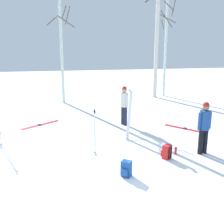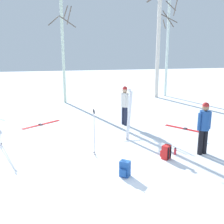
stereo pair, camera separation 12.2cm
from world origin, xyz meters
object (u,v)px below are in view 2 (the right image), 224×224
Objects in this scene: ski_pair_lying_0 at (184,129)px; birch_tree_2 at (62,34)px; birch_tree_4 at (167,47)px; water_bottle_1 at (200,137)px; backpack_1 at (166,152)px; ski_pair_planted_1 at (129,115)px; person_1 at (204,125)px; water_bottle_0 at (175,151)px; backpack_0 at (125,169)px; ski_poles_0 at (94,132)px; person_0 at (125,103)px; birch_tree_3 at (158,34)px; ski_pair_lying_1 at (41,124)px.

birch_tree_2 is at bearing 127.07° from ski_pair_lying_0.
water_bottle_1 is at bearing -103.64° from birch_tree_4.
backpack_1 is (-1.92, -2.71, 0.20)m from ski_pair_lying_0.
birch_tree_4 is at bearing 59.83° from ski_pair_planted_1.
person_1 is at bearing -42.08° from ski_pair_planted_1.
ski_pair_planted_1 is at bearing -163.53° from ski_pair_lying_0.
birch_tree_4 is (4.64, 7.99, 2.35)m from ski_pair_planted_1.
ski_pair_planted_1 is 2.18m from water_bottle_0.
ski_pair_lying_0 is 4.97m from backpack_0.
ski_poles_0 is 3.42× the size of backpack_1.
ski_pair_lying_0 is (2.33, -1.09, -0.97)m from person_0.
ski_poles_0 is 5.67× the size of water_bottle_1.
backpack_0 is 1.94× the size of water_bottle_0.
backpack_1 is at bearing -148.76° from water_bottle_0.
person_0 is 0.21× the size of birch_tree_2.
birch_tree_3 is 1.25× the size of birch_tree_4.
backpack_0 is at bearing -150.18° from backpack_1.
water_bottle_1 is (1.44, 1.03, 0.02)m from water_bottle_0.
birch_tree_3 reaches higher than backpack_0.
birch_tree_2 reaches higher than ski_poles_0.
birch_tree_3 reaches higher than person_0.
birch_tree_2 reaches higher than backpack_1.
birch_tree_3 is (2.74, 9.34, 4.02)m from water_bottle_0.
birch_tree_2 is 1.28× the size of birch_tree_4.
birch_tree_3 is (1.30, 8.31, 4.00)m from water_bottle_1.
birch_tree_4 reaches higher than ski_pair_lying_1.
backpack_0 is 0.07× the size of birch_tree_4.
ski_pair_lying_1 is at bearing 116.36° from ski_poles_0.
person_0 reaches higher than ski_poles_0.
ski_poles_0 is at bearing 162.61° from backpack_1.
water_bottle_1 is at bearing 8.72° from ski_poles_0.
ski_poles_0 reaches higher than ski_pair_lying_1.
birch_tree_2 reaches higher than birch_tree_4.
backpack_0 is at bearing -106.59° from ski_pair_planted_1.
person_1 is 10.40m from birch_tree_4.
person_1 is at bearing -39.17° from ski_pair_lying_1.
backpack_1 is at bearing -83.83° from person_0.
ski_pair_lying_1 is at bearing 169.13° from person_0.
person_0 is at bearing 103.27° from water_bottle_0.
backpack_1 reaches higher than water_bottle_0.
birch_tree_3 reaches higher than water_bottle_0.
water_bottle_0 is 0.03× the size of birch_tree_3.
birch_tree_4 reaches higher than backpack_1.
water_bottle_1 is at bearing -47.80° from person_0.
backpack_1 is at bearing -111.73° from birch_tree_4.
ski_poles_0 is 1.77m from backpack_0.
person_1 reaches higher than ski_pair_lying_0.
water_bottle_1 reaches higher than ski_pair_lying_0.
backpack_1 is at bearing 29.82° from backpack_0.
ski_pair_lying_1 is 9.74m from birch_tree_3.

